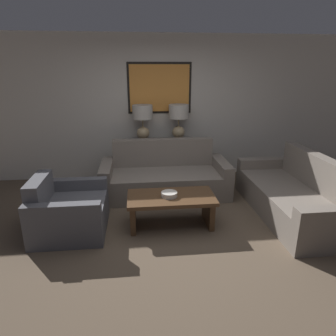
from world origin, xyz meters
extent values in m
plane|color=brown|center=(0.00, 0.00, 0.00)|extent=(20.00, 20.00, 0.00)
cube|color=beige|center=(0.00, 2.40, 1.32)|extent=(8.13, 0.10, 2.65)
cube|color=black|center=(0.00, 2.35, 1.70)|extent=(1.18, 0.01, 0.92)
cube|color=orange|center=(0.00, 2.34, 1.70)|extent=(1.10, 0.02, 0.84)
cube|color=black|center=(0.00, 2.13, 0.39)|extent=(1.23, 0.39, 0.77)
cylinder|color=tan|center=(-0.33, 2.13, 0.78)|extent=(0.20, 0.20, 0.02)
sphere|color=tan|center=(-0.33, 2.13, 0.91)|extent=(0.23, 0.23, 0.23)
cylinder|color=#8C7A51|center=(-0.33, 2.13, 1.10)|extent=(0.02, 0.02, 0.15)
cylinder|color=#B2ADA3|center=(-0.33, 2.13, 1.30)|extent=(0.37, 0.37, 0.25)
cylinder|color=tan|center=(0.33, 2.13, 0.78)|extent=(0.20, 0.20, 0.02)
sphere|color=tan|center=(0.33, 2.13, 0.91)|extent=(0.23, 0.23, 0.23)
cylinder|color=#8C7A51|center=(0.33, 2.13, 1.10)|extent=(0.02, 0.02, 0.15)
cylinder|color=#B2ADA3|center=(0.33, 2.13, 1.30)|extent=(0.37, 0.37, 0.25)
cube|color=slate|center=(0.00, 1.27, 0.20)|extent=(1.75, 0.74, 0.41)
cube|color=slate|center=(0.00, 1.74, 0.44)|extent=(1.75, 0.18, 0.88)
cube|color=slate|center=(-0.96, 1.36, 0.28)|extent=(0.18, 0.92, 0.57)
cube|color=slate|center=(0.96, 1.36, 0.28)|extent=(0.18, 0.92, 0.57)
cube|color=slate|center=(1.66, 0.44, 0.20)|extent=(0.74, 1.75, 0.41)
cube|color=slate|center=(2.12, 0.44, 0.44)|extent=(0.18, 1.75, 0.88)
cube|color=slate|center=(1.75, 1.40, 0.28)|extent=(0.92, 0.18, 0.57)
cube|color=slate|center=(1.75, -0.53, 0.28)|extent=(0.92, 0.18, 0.57)
cube|color=#4C331E|center=(-0.02, 0.30, 0.41)|extent=(1.16, 0.60, 0.05)
cube|color=#4C331E|center=(-0.54, 0.30, 0.19)|extent=(0.07, 0.48, 0.39)
cube|color=#4C331E|center=(0.50, 0.30, 0.19)|extent=(0.07, 0.48, 0.39)
cylinder|color=beige|center=(-0.05, 0.28, 0.47)|extent=(0.21, 0.21, 0.06)
cube|color=#4C4C51|center=(-1.26, 0.31, 0.21)|extent=(0.72, 0.69, 0.41)
cube|color=#4C4C51|center=(-1.70, 0.31, 0.38)|extent=(0.18, 0.69, 0.75)
cube|color=#4C4C51|center=(-1.35, -0.11, 0.29)|extent=(0.90, 0.14, 0.57)
cube|color=#4C4C51|center=(-1.35, 0.72, 0.29)|extent=(0.90, 0.14, 0.57)
camera|label=1|loc=(-0.46, -3.34, 2.06)|focal=32.00mm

